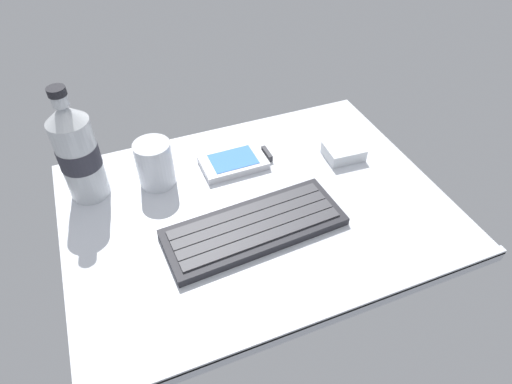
{
  "coord_description": "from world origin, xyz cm",
  "views": [
    {
      "loc": [
        -19.91,
        -49.79,
        53.12
      ],
      "look_at": [
        0.0,
        0.0,
        3.0
      ],
      "focal_mm": 30.88,
      "sensor_mm": 36.0,
      "label": 1
    }
  ],
  "objects_px": {
    "juice_cup": "(155,165)",
    "water_bottle": "(78,152)",
    "handheld_device": "(237,161)",
    "charger_block": "(344,152)",
    "keyboard": "(254,227)"
  },
  "relations": [
    {
      "from": "water_bottle",
      "to": "charger_block",
      "type": "distance_m",
      "value": 0.48
    },
    {
      "from": "handheld_device",
      "to": "juice_cup",
      "type": "height_order",
      "value": "juice_cup"
    },
    {
      "from": "handheld_device",
      "to": "charger_block",
      "type": "xyz_separation_m",
      "value": [
        0.2,
        -0.05,
        0.0
      ]
    },
    {
      "from": "keyboard",
      "to": "water_bottle",
      "type": "bearing_deg",
      "value": 140.98
    },
    {
      "from": "handheld_device",
      "to": "charger_block",
      "type": "distance_m",
      "value": 0.21
    },
    {
      "from": "juice_cup",
      "to": "charger_block",
      "type": "xyz_separation_m",
      "value": [
        0.35,
        -0.06,
        -0.03
      ]
    },
    {
      "from": "handheld_device",
      "to": "water_bottle",
      "type": "distance_m",
      "value": 0.28
    },
    {
      "from": "handheld_device",
      "to": "juice_cup",
      "type": "xyz_separation_m",
      "value": [
        -0.15,
        0.01,
        0.03
      ]
    },
    {
      "from": "water_bottle",
      "to": "handheld_device",
      "type": "bearing_deg",
      "value": -4.56
    },
    {
      "from": "juice_cup",
      "to": "charger_block",
      "type": "relative_size",
      "value": 1.21
    },
    {
      "from": "water_bottle",
      "to": "charger_block",
      "type": "xyz_separation_m",
      "value": [
        0.46,
        -0.08,
        -0.08
      ]
    },
    {
      "from": "juice_cup",
      "to": "charger_block",
      "type": "bearing_deg",
      "value": -9.79
    },
    {
      "from": "juice_cup",
      "to": "water_bottle",
      "type": "bearing_deg",
      "value": 172.3
    },
    {
      "from": "water_bottle",
      "to": "charger_block",
      "type": "bearing_deg",
      "value": -9.27
    },
    {
      "from": "handheld_device",
      "to": "juice_cup",
      "type": "relative_size",
      "value": 1.51
    }
  ]
}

